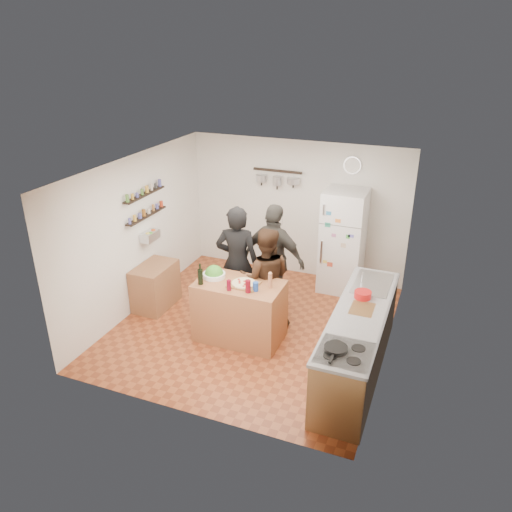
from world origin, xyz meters
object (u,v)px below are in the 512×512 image
at_px(counter_run, 358,343).
at_px(skillet, 336,349).
at_px(salt_canister, 256,287).
at_px(prep_island, 240,311).
at_px(red_bowl, 363,295).
at_px(wall_clock, 352,165).
at_px(wine_bottle, 200,277).
at_px(pepper_mill, 270,281).
at_px(person_center, 265,279).
at_px(fridge, 343,241).
at_px(person_left, 237,263).
at_px(side_table, 155,286).
at_px(salad_bowl, 214,275).
at_px(person_back, 274,259).

bearing_deg(counter_run, skillet, -96.01).
bearing_deg(salt_canister, counter_run, -2.01).
bearing_deg(prep_island, salt_canister, -21.80).
height_order(red_bowl, wall_clock, wall_clock).
xyz_separation_m(wine_bottle, pepper_mill, (0.95, 0.27, -0.02)).
xyz_separation_m(person_center, fridge, (0.79, 1.67, 0.09)).
xyz_separation_m(prep_island, person_left, (-0.30, 0.62, 0.46)).
xyz_separation_m(counter_run, red_bowl, (-0.05, 0.38, 0.52)).
relative_size(salt_canister, person_left, 0.07).
height_order(counter_run, red_bowl, red_bowl).
height_order(prep_island, red_bowl, red_bowl).
distance_m(person_center, side_table, 1.95).
bearing_deg(wall_clock, wine_bottle, -119.54).
bearing_deg(side_table, wine_bottle, -26.60).
height_order(wine_bottle, salt_canister, wine_bottle).
bearing_deg(salt_canister, side_table, 166.13).
xyz_separation_m(salad_bowl, pepper_mill, (0.87, 0.00, 0.06)).
bearing_deg(prep_island, wine_bottle, -156.25).
distance_m(counter_run, side_table, 3.48).
distance_m(person_back, counter_run, 2.02).
relative_size(counter_run, red_bowl, 11.50).
bearing_deg(red_bowl, person_back, 153.19).
bearing_deg(side_table, pepper_mill, -8.49).
height_order(prep_island, side_table, prep_island).
bearing_deg(counter_run, red_bowl, 97.48).
relative_size(prep_island, salad_bowl, 3.81).
xyz_separation_m(person_back, wall_clock, (0.84, 1.47, 1.25)).
bearing_deg(pepper_mill, person_left, 142.81).
bearing_deg(person_left, skillet, 126.40).
xyz_separation_m(prep_island, wine_bottle, (-0.50, -0.22, 0.57)).
relative_size(counter_run, fridge, 1.46).
xyz_separation_m(salad_bowl, counter_run, (2.19, -0.22, -0.49)).
distance_m(wine_bottle, salt_canister, 0.81).
bearing_deg(salt_canister, wall_clock, 74.44).
bearing_deg(salad_bowl, skillet, -29.31).
distance_m(salad_bowl, skillet, 2.39).
xyz_separation_m(pepper_mill, skillet, (1.22, -1.17, -0.06)).
height_order(wine_bottle, fridge, fridge).
relative_size(pepper_mill, red_bowl, 0.83).
bearing_deg(skillet, wall_clock, 100.29).
relative_size(person_center, side_table, 2.02).
distance_m(wine_bottle, skillet, 2.35).
relative_size(person_left, person_back, 1.02).
bearing_deg(salad_bowl, pepper_mill, 0.00).
bearing_deg(counter_run, pepper_mill, 170.45).
bearing_deg(pepper_mill, salad_bowl, 180.00).
bearing_deg(prep_island, wall_clock, 67.50).
relative_size(salad_bowl, pepper_mill, 1.73).
distance_m(person_left, person_back, 0.60).
xyz_separation_m(counter_run, wall_clock, (-0.75, 2.63, 1.70)).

